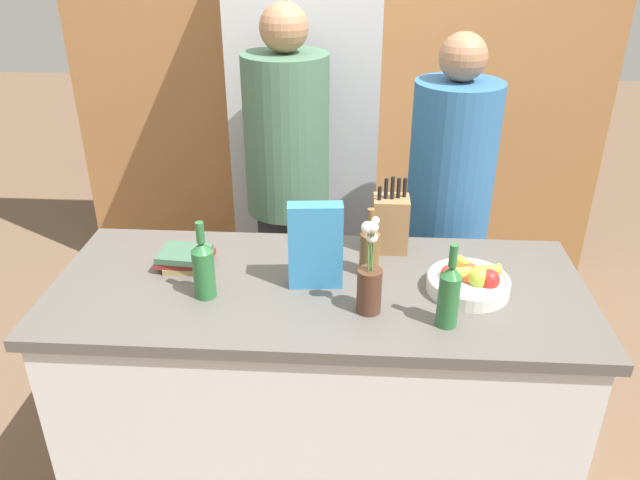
{
  "coord_description": "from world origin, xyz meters",
  "views": [
    {
      "loc": [
        0.12,
        -1.77,
        1.98
      ],
      "look_at": [
        0.0,
        0.09,
        1.01
      ],
      "focal_mm": 35.0,
      "sensor_mm": 36.0,
      "label": 1
    }
  ],
  "objects_px": {
    "bottle_oil": "(204,268)",
    "bottle_vinegar": "(449,294)",
    "cereal_box": "(315,246)",
    "bottle_wine": "(370,249)",
    "fruit_bowl": "(469,281)",
    "refrigerator": "(308,126)",
    "book_stack": "(186,258)",
    "knife_block": "(390,223)",
    "person_in_blue": "(448,205)",
    "coffee_mug": "(317,242)",
    "flower_vase": "(369,282)",
    "person_at_sink": "(288,181)"
  },
  "relations": [
    {
      "from": "bottle_vinegar",
      "to": "bottle_wine",
      "type": "bearing_deg",
      "value": 128.5
    },
    {
      "from": "refrigerator",
      "to": "person_in_blue",
      "type": "bearing_deg",
      "value": -45.73
    },
    {
      "from": "cereal_box",
      "to": "person_in_blue",
      "type": "bearing_deg",
      "value": 52.29
    },
    {
      "from": "knife_block",
      "to": "person_at_sink",
      "type": "distance_m",
      "value": 0.66
    },
    {
      "from": "flower_vase",
      "to": "cereal_box",
      "type": "bearing_deg",
      "value": 139.99
    },
    {
      "from": "fruit_bowl",
      "to": "bottle_oil",
      "type": "bearing_deg",
      "value": -174.56
    },
    {
      "from": "coffee_mug",
      "to": "bottle_oil",
      "type": "bearing_deg",
      "value": -137.51
    },
    {
      "from": "coffee_mug",
      "to": "bottle_vinegar",
      "type": "relative_size",
      "value": 0.45
    },
    {
      "from": "cereal_box",
      "to": "coffee_mug",
      "type": "bearing_deg",
      "value": 92.3
    },
    {
      "from": "refrigerator",
      "to": "bottle_oil",
      "type": "bearing_deg",
      "value": -98.75
    },
    {
      "from": "bottle_vinegar",
      "to": "person_at_sink",
      "type": "relative_size",
      "value": 0.16
    },
    {
      "from": "bottle_wine",
      "to": "bottle_vinegar",
      "type": "bearing_deg",
      "value": -51.5
    },
    {
      "from": "fruit_bowl",
      "to": "bottle_oil",
      "type": "height_order",
      "value": "bottle_oil"
    },
    {
      "from": "knife_block",
      "to": "person_in_blue",
      "type": "relative_size",
      "value": 0.18
    },
    {
      "from": "knife_block",
      "to": "fruit_bowl",
      "type": "bearing_deg",
      "value": -48.24
    },
    {
      "from": "bottle_vinegar",
      "to": "person_in_blue",
      "type": "relative_size",
      "value": 0.17
    },
    {
      "from": "bottle_wine",
      "to": "cereal_box",
      "type": "bearing_deg",
      "value": -154.35
    },
    {
      "from": "flower_vase",
      "to": "person_in_blue",
      "type": "relative_size",
      "value": 0.2
    },
    {
      "from": "person_at_sink",
      "to": "person_in_blue",
      "type": "bearing_deg",
      "value": -18.33
    },
    {
      "from": "cereal_box",
      "to": "bottle_wine",
      "type": "xyz_separation_m",
      "value": [
        0.18,
        0.09,
        -0.05
      ]
    },
    {
      "from": "book_stack",
      "to": "person_at_sink",
      "type": "xyz_separation_m",
      "value": [
        0.28,
        0.68,
        0.03
      ]
    },
    {
      "from": "bottle_vinegar",
      "to": "person_at_sink",
      "type": "distance_m",
      "value": 1.13
    },
    {
      "from": "coffee_mug",
      "to": "person_in_blue",
      "type": "bearing_deg",
      "value": 40.55
    },
    {
      "from": "fruit_bowl",
      "to": "cereal_box",
      "type": "bearing_deg",
      "value": 178.68
    },
    {
      "from": "refrigerator",
      "to": "bottle_oil",
      "type": "distance_m",
      "value": 1.44
    },
    {
      "from": "bottle_oil",
      "to": "bottle_vinegar",
      "type": "height_order",
      "value": "bottle_vinegar"
    },
    {
      "from": "fruit_bowl",
      "to": "cereal_box",
      "type": "xyz_separation_m",
      "value": [
        -0.5,
        0.01,
        0.11
      ]
    },
    {
      "from": "flower_vase",
      "to": "person_in_blue",
      "type": "height_order",
      "value": "person_in_blue"
    },
    {
      "from": "knife_block",
      "to": "person_in_blue",
      "type": "height_order",
      "value": "person_in_blue"
    },
    {
      "from": "coffee_mug",
      "to": "person_in_blue",
      "type": "distance_m",
      "value": 0.69
    },
    {
      "from": "refrigerator",
      "to": "knife_block",
      "type": "distance_m",
      "value": 1.13
    },
    {
      "from": "knife_block",
      "to": "book_stack",
      "type": "bearing_deg",
      "value": -166.03
    },
    {
      "from": "coffee_mug",
      "to": "book_stack",
      "type": "relative_size",
      "value": 0.65
    },
    {
      "from": "refrigerator",
      "to": "person_in_blue",
      "type": "xyz_separation_m",
      "value": [
        0.65,
        -0.66,
        -0.13
      ]
    },
    {
      "from": "cereal_box",
      "to": "person_in_blue",
      "type": "height_order",
      "value": "person_in_blue"
    },
    {
      "from": "knife_block",
      "to": "bottle_oil",
      "type": "xyz_separation_m",
      "value": [
        -0.6,
        -0.36,
        -0.0
      ]
    },
    {
      "from": "coffee_mug",
      "to": "person_at_sink",
      "type": "bearing_deg",
      "value": 106.93
    },
    {
      "from": "cereal_box",
      "to": "bottle_oil",
      "type": "bearing_deg",
      "value": -165.13
    },
    {
      "from": "fruit_bowl",
      "to": "bottle_wine",
      "type": "distance_m",
      "value": 0.34
    },
    {
      "from": "knife_block",
      "to": "flower_vase",
      "type": "bearing_deg",
      "value": -100.81
    },
    {
      "from": "coffee_mug",
      "to": "person_in_blue",
      "type": "height_order",
      "value": "person_in_blue"
    },
    {
      "from": "refrigerator",
      "to": "person_in_blue",
      "type": "relative_size",
      "value": 1.28
    },
    {
      "from": "book_stack",
      "to": "bottle_vinegar",
      "type": "xyz_separation_m",
      "value": [
        0.87,
        -0.29,
        0.07
      ]
    },
    {
      "from": "refrigerator",
      "to": "bottle_vinegar",
      "type": "relative_size",
      "value": 7.57
    },
    {
      "from": "refrigerator",
      "to": "bottle_wine",
      "type": "bearing_deg",
      "value": -76.17
    },
    {
      "from": "refrigerator",
      "to": "book_stack",
      "type": "relative_size",
      "value": 10.99
    },
    {
      "from": "flower_vase",
      "to": "bottle_vinegar",
      "type": "xyz_separation_m",
      "value": [
        0.23,
        -0.06,
        0.0
      ]
    },
    {
      "from": "flower_vase",
      "to": "person_at_sink",
      "type": "bearing_deg",
      "value": 110.98
    },
    {
      "from": "person_at_sink",
      "to": "coffee_mug",
      "type": "bearing_deg",
      "value": -83.34
    },
    {
      "from": "fruit_bowl",
      "to": "bottle_vinegar",
      "type": "xyz_separation_m",
      "value": [
        -0.09,
        -0.19,
        0.07
      ]
    }
  ]
}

